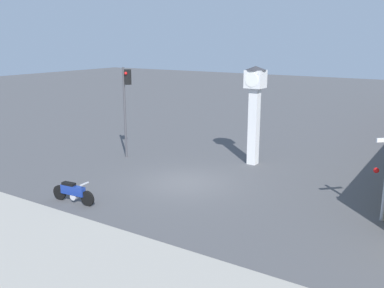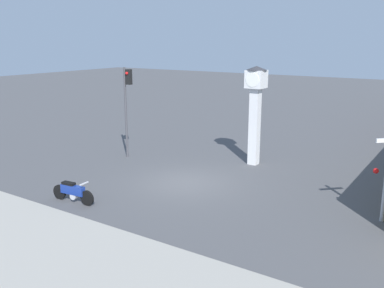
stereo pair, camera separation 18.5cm
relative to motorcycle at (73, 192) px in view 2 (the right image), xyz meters
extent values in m
plane|color=#4C4C4F|center=(2.43, 4.44, -0.44)|extent=(120.00, 120.00, 0.00)
cube|color=#9E998E|center=(2.43, -4.00, -0.39)|extent=(36.00, 6.00, 0.10)
cylinder|color=black|center=(0.73, 0.07, -0.13)|extent=(0.61, 0.15, 0.61)
cylinder|color=black|center=(-0.72, -0.06, -0.13)|extent=(0.61, 0.15, 0.61)
cube|color=navy|center=(0.01, 0.00, 0.09)|extent=(1.13, 0.32, 0.36)
cube|color=black|center=(-0.20, -0.02, 0.32)|extent=(0.58, 0.28, 0.10)
cylinder|color=silver|center=(0.06, 0.01, -0.16)|extent=(0.30, 0.23, 0.28)
cube|color=silver|center=(0.62, 0.06, 0.45)|extent=(0.10, 0.45, 0.04)
cube|color=white|center=(3.66, 8.90, 1.55)|extent=(0.47, 0.47, 3.97)
cube|color=white|center=(3.66, 8.90, 3.97)|extent=(0.89, 0.89, 0.89)
cylinder|color=white|center=(3.66, 8.44, 3.97)|extent=(0.71, 0.02, 0.71)
cone|color=#333338|center=(3.66, 8.90, 4.52)|extent=(1.07, 1.07, 0.20)
cylinder|color=#47474C|center=(-2.80, 6.35, 2.02)|extent=(0.12, 0.12, 4.91)
cube|color=black|center=(-2.50, 6.35, 3.97)|extent=(0.28, 0.24, 0.80)
sphere|color=red|center=(-2.50, 6.20, 4.17)|extent=(0.16, 0.16, 0.16)
sphere|color=red|center=(10.30, 4.79, 1.40)|extent=(0.20, 0.20, 0.20)
camera|label=1|loc=(12.65, -10.88, 5.89)|focal=40.00mm
camera|label=2|loc=(12.81, -10.78, 5.89)|focal=40.00mm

